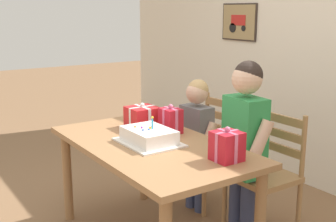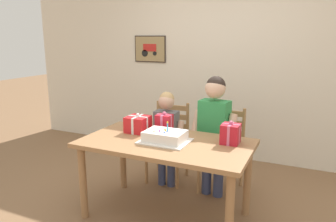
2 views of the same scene
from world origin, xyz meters
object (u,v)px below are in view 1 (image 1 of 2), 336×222
gift_box_beside_cake (142,117)px  chair_right (267,173)px  gift_box_corner_small (171,121)px  child_older (244,133)px  chair_left (209,150)px  dining_table (151,157)px  child_younger (196,132)px  birthday_cake (149,136)px  gift_box_red_large (227,146)px

gift_box_beside_cake → chair_right: 1.02m
gift_box_corner_small → child_older: (0.41, 0.34, -0.05)m
gift_box_beside_cake → chair_left: (0.05, 0.63, -0.37)m
gift_box_corner_small → chair_left: gift_box_corner_small is taller
dining_table → child_younger: size_ratio=1.41×
birthday_cake → gift_box_red_large: (0.55, 0.21, 0.04)m
chair_right → chair_left: bearing=-180.0°
birthday_cake → gift_box_corner_small: 0.31m
dining_table → child_younger: 0.66m
chair_left → chair_right: 0.66m
gift_box_beside_cake → child_younger: bearing=75.5°
chair_left → gift_box_red_large: bearing=-34.2°
gift_box_red_large → chair_left: 1.13m
dining_table → child_older: (0.28, 0.60, 0.14)m
dining_table → gift_box_corner_small: (-0.14, 0.25, 0.19)m
chair_left → child_older: child_older is taller
gift_box_red_large → gift_box_corner_small: size_ratio=0.98×
chair_left → child_younger: child_younger is taller
birthday_cake → chair_right: bearing=67.9°
dining_table → child_younger: child_younger is taller
dining_table → chair_left: chair_left is taller
chair_right → child_older: 0.38m
gift_box_beside_cake → child_younger: 0.48m
dining_table → chair_right: 0.87m
gift_box_red_large → gift_box_beside_cake: bearing=-178.2°
dining_table → gift_box_corner_small: size_ratio=7.17×
gift_box_corner_small → gift_box_beside_cake: bearing=-159.6°
gift_box_corner_small → chair_right: size_ratio=0.24×
gift_box_beside_cake → child_younger: size_ratio=0.20×
gift_box_corner_small → child_younger: (-0.14, 0.34, -0.18)m
birthday_cake → gift_box_corner_small: bearing=117.0°
child_younger → chair_left: bearing=107.8°
dining_table → chair_right: chair_right is taller
dining_table → gift_box_corner_small: gift_box_corner_small is taller
gift_box_beside_cake → chair_right: bearing=41.4°
gift_box_red_large → child_younger: 0.93m
dining_table → gift_box_red_large: bearing=18.9°
child_older → child_younger: bearing=180.0°
gift_box_beside_cake → gift_box_corner_small: 0.27m
child_older → dining_table: bearing=-115.0°
dining_table → gift_box_red_large: size_ratio=7.30×
gift_box_beside_cake → child_younger: (0.11, 0.44, -0.16)m
child_older → child_younger: 0.56m
dining_table → gift_box_beside_cake: gift_box_beside_cake is taller
gift_box_corner_small → child_older: bearing=39.8°
gift_box_beside_cake → chair_right: gift_box_beside_cake is taller
gift_box_red_large → gift_box_beside_cake: 0.93m
chair_right → child_older: child_older is taller
chair_left → birthday_cake: bearing=-67.4°
birthday_cake → chair_right: 0.93m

